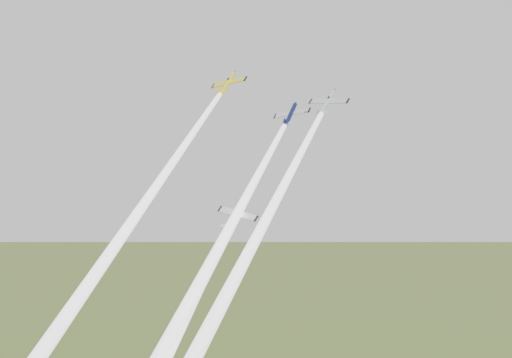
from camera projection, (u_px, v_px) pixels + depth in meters
The scene contains 7 objects.
plane_yellow at pixel (227, 83), 122.26m from camera, with size 8.14×8.07×1.27m, color yellow, non-canonical shape.
smoke_trail_yellow at pixel (113, 248), 98.32m from camera, with size 2.81×2.81×75.56m, color white, non-canonical shape.
plane_navy at pixel (291, 114), 121.31m from camera, with size 7.84×7.78×1.23m, color #0E123E, non-canonical shape.
smoke_trail_navy at pixel (217, 251), 101.27m from camera, with size 2.81×2.81×60.51m, color white, non-canonical shape.
plane_silver_right at pixel (327, 102), 114.24m from camera, with size 7.85×7.79×1.23m, color silver, non-canonical shape.
smoke_trail_silver_right at pixel (239, 271), 91.83m from camera, with size 2.81×2.81×70.05m, color white, non-canonical shape.
plane_silver_low at pixel (236, 215), 106.70m from camera, with size 7.52×7.46×1.18m, color silver, non-canonical shape.
Camera 1 is at (31.84, -114.30, 91.19)m, focal length 45.00 mm.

